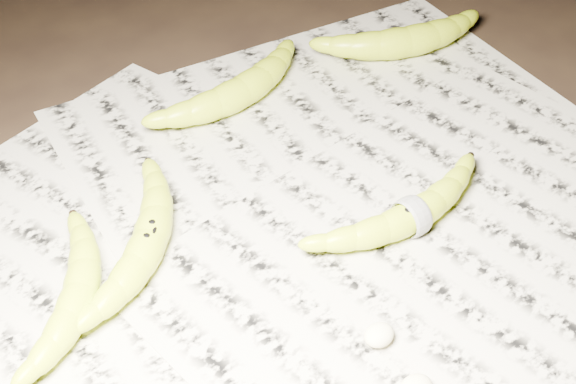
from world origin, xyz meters
TOP-DOWN VIEW (x-y plane):
  - ground at (0.00, 0.00)m, footprint 3.00×3.00m
  - newspaper_patch at (-0.03, -0.02)m, footprint 0.90×0.70m
  - banana_left_b at (-0.18, 0.04)m, footprint 0.15×0.16m
  - banana_center at (-0.10, 0.05)m, footprint 0.18×0.17m
  - banana_taped at (0.11, -0.08)m, footprint 0.19×0.07m
  - banana_upper_a at (0.11, 0.19)m, footprint 0.20×0.08m
  - banana_upper_b at (0.33, 0.14)m, footprint 0.20×0.13m
  - measuring_tape at (0.11, -0.08)m, footprint 0.01×0.04m
  - flesh_chunk_c at (-0.01, -0.15)m, footprint 0.03×0.02m

SIDE VIEW (x-z plane):
  - ground at x=0.00m, z-range 0.00..0.00m
  - newspaper_patch at x=-0.03m, z-range 0.00..0.01m
  - flesh_chunk_c at x=-0.01m, z-range 0.01..0.02m
  - banana_taped at x=0.11m, z-range 0.01..0.04m
  - measuring_tape at x=0.11m, z-range 0.00..0.04m
  - banana_left_b at x=-0.18m, z-range 0.01..0.04m
  - banana_center at x=-0.10m, z-range 0.01..0.04m
  - banana_upper_a at x=0.11m, z-range 0.01..0.05m
  - banana_upper_b at x=0.33m, z-range 0.01..0.05m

